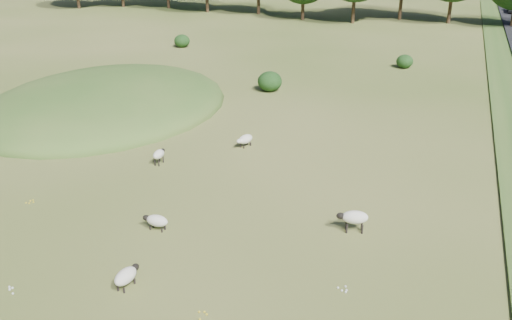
{
  "coord_description": "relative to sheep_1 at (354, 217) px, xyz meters",
  "views": [
    {
      "loc": [
        10.69,
        -20.81,
        12.04
      ],
      "look_at": [
        2.0,
        4.0,
        1.0
      ],
      "focal_mm": 40.0,
      "sensor_mm": 36.0,
      "label": 1
    }
  ],
  "objects": [
    {
      "name": "sheep_3",
      "position": [
        -7.86,
        -2.57,
        -0.25
      ],
      "size": [
        1.18,
        0.55,
        0.68
      ],
      "rotation": [
        0.0,
        0.0,
        3.11
      ],
      "color": "beige",
      "rests_on": "ground"
    },
    {
      "name": "ground",
      "position": [
        -7.63,
        19.74,
        -0.67
      ],
      "size": [
        160.0,
        160.0,
        0.0
      ],
      "primitive_type": "plane",
      "color": "#3A531A",
      "rests_on": "ground"
    },
    {
      "name": "shrubs",
      "position": [
        -11.97,
        25.58,
        0.02
      ],
      "size": [
        24.13,
        14.38,
        1.52
      ],
      "color": "black",
      "rests_on": "ground"
    },
    {
      "name": "mound",
      "position": [
        -19.63,
        11.74,
        -0.67
      ],
      "size": [
        16.0,
        20.0,
        4.0
      ],
      "primitive_type": "ellipsoid",
      "color": "#33561E",
      "rests_on": "ground"
    },
    {
      "name": "sheep_2",
      "position": [
        -7.67,
        7.67,
        -0.23
      ],
      "size": [
        0.87,
        1.29,
        0.71
      ],
      "rotation": [
        0.0,
        0.0,
        4.35
      ],
      "color": "beige",
      "rests_on": "ground"
    },
    {
      "name": "sheep_5",
      "position": [
        -6.89,
        -6.56,
        -0.21
      ],
      "size": [
        0.67,
        1.29,
        0.73
      ],
      "rotation": [
        0.0,
        0.0,
        1.46
      ],
      "color": "beige",
      "rests_on": "ground"
    },
    {
      "name": "sheep_4",
      "position": [
        -11.14,
        3.77,
        -0.12
      ],
      "size": [
        0.51,
        1.1,
        0.8
      ],
      "rotation": [
        0.0,
        0.0,
        1.6
      ],
      "color": "beige",
      "rests_on": "ground"
    },
    {
      "name": "sheep_1",
      "position": [
        0.0,
        0.0,
        0.0
      ],
      "size": [
        1.39,
        0.85,
        0.97
      ],
      "rotation": [
        0.0,
        0.0,
        3.41
      ],
      "color": "beige",
      "rests_on": "ground"
    }
  ]
}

